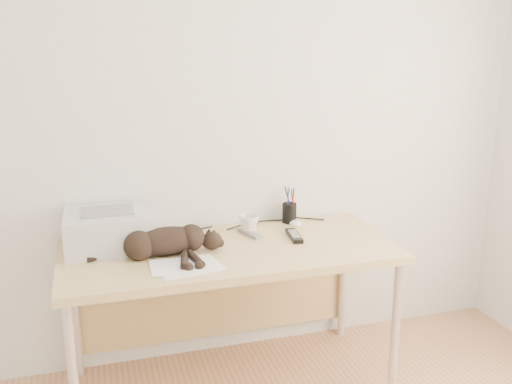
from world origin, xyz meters
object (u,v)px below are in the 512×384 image
object	(u,v)px
printer	(109,230)
mouse	(295,221)
pen_cup	(289,213)
desk	(226,267)
cat	(164,243)
mug	(249,224)

from	to	relation	value
printer	mouse	distance (m)	0.99
printer	pen_cup	bearing A→B (deg)	7.11
printer	mouse	size ratio (longest dim) A/B	3.63
pen_cup	mouse	bearing A→B (deg)	-58.43
desk	mouse	bearing A→B (deg)	21.55
desk	printer	world-z (taller)	printer
printer	cat	world-z (taller)	printer
printer	mouse	world-z (taller)	printer
desk	pen_cup	xyz separation A→B (m)	(0.41, 0.20, 0.19)
printer	mug	bearing A→B (deg)	0.86
mug	cat	bearing A→B (deg)	-157.66
cat	mug	bearing A→B (deg)	21.15
desk	mug	world-z (taller)	mug
mug	pen_cup	xyz separation A→B (m)	(0.26, 0.11, 0.01)
mug	pen_cup	size ratio (longest dim) A/B	0.51
mug	mouse	xyz separation A→B (m)	(0.28, 0.07, -0.03)
cat	mouse	distance (m)	0.79
mouse	cat	bearing A→B (deg)	-162.38
printer	pen_cup	world-z (taller)	pen_cup
mug	desk	bearing A→B (deg)	-147.26
printer	mouse	xyz separation A→B (m)	(0.98, 0.09, -0.07)
pen_cup	desk	bearing A→B (deg)	-153.39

